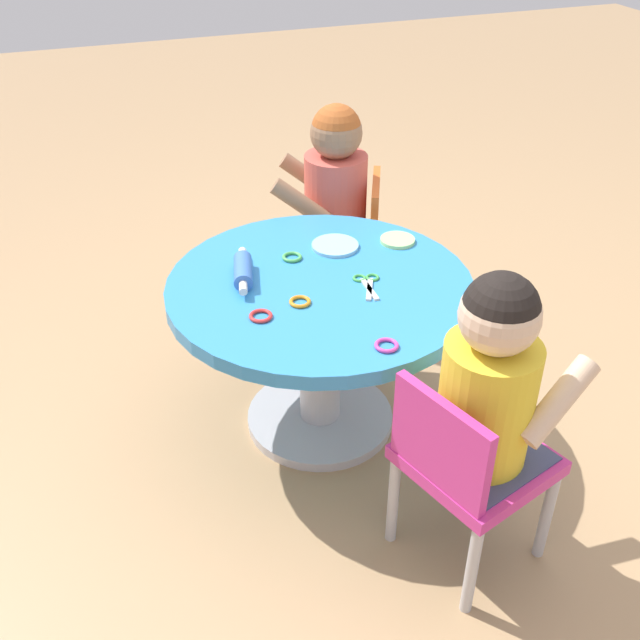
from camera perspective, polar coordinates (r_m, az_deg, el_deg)
name	(u,v)px	position (r m, az deg, el deg)	size (l,w,h in m)	color
ground_plane	(320,420)	(2.30, 0.00, -7.69)	(10.00, 10.00, 0.00)	tan
craft_table	(320,321)	(2.08, 0.00, -0.07)	(0.83, 0.83, 0.49)	silver
child_chair_left	(467,463)	(1.76, 11.15, -10.72)	(0.38, 0.38, 0.54)	#B7B7BC
seated_child_left	(491,379)	(1.64, 12.95, -4.40)	(0.36, 0.41, 0.51)	#3F4772
child_chair_right	(345,242)	(2.62, 1.91, 6.01)	(0.40, 0.40, 0.54)	#B7B7BC
seated_child_right	(334,181)	(2.52, 1.09, 10.60)	(0.39, 0.43, 0.51)	#3F4772
rolling_pin	(243,271)	(2.02, -5.91, 3.78)	(0.23, 0.08, 0.05)	#3F72CC
craft_scissors	(367,283)	(2.00, 3.65, 2.85)	(0.14, 0.08, 0.01)	silver
playdough_blob_0	(397,240)	(2.22, 5.95, 6.10)	(0.10, 0.10, 0.01)	#B2E58C
playdough_blob_1	(335,246)	(2.18, 1.16, 5.70)	(0.14, 0.14, 0.01)	#8CCCF2
cookie_cutter_0	(292,257)	(2.12, -2.15, 4.84)	(0.06, 0.06, 0.01)	#4CB259
cookie_cutter_1	(387,345)	(1.76, 5.12, -1.95)	(0.06, 0.06, 0.01)	#D83FA5
cookie_cutter_2	(261,316)	(1.87, -4.55, 0.31)	(0.06, 0.06, 0.01)	red
cookie_cutter_3	(300,302)	(1.92, -1.54, 1.41)	(0.06, 0.06, 0.01)	orange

